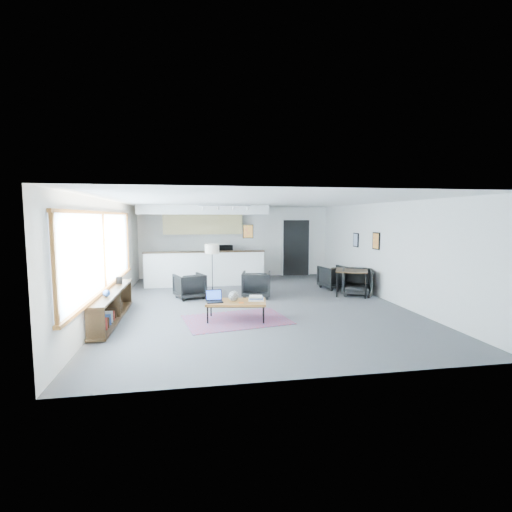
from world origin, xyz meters
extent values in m
cube|color=#464648|center=(0.00, 0.00, -0.01)|extent=(7.00, 9.00, 0.01)
cube|color=white|center=(0.00, 0.00, 2.60)|extent=(7.00, 9.00, 0.01)
cube|color=silver|center=(0.00, 4.50, 1.30)|extent=(7.00, 0.01, 2.60)
cube|color=silver|center=(0.00, -4.50, 1.30)|extent=(7.00, 0.01, 2.60)
cube|color=silver|center=(-3.50, 0.00, 1.30)|extent=(0.01, 9.00, 2.60)
cube|color=silver|center=(3.50, 0.00, 1.30)|extent=(0.01, 9.00, 2.60)
cube|color=#8CBFFF|center=(-3.47, -0.90, 1.50)|extent=(0.02, 5.80, 1.55)
cube|color=brown|center=(-3.44, -0.90, 0.70)|extent=(0.10, 5.95, 0.06)
cube|color=brown|center=(-3.45, -0.90, 2.30)|extent=(0.06, 5.95, 0.06)
cube|color=brown|center=(-3.45, -3.80, 1.50)|extent=(0.06, 0.06, 1.60)
cube|color=brown|center=(-3.45, -0.90, 1.50)|extent=(0.06, 0.06, 1.60)
cube|color=brown|center=(-3.45, 2.00, 1.50)|extent=(0.06, 0.06, 1.60)
cube|color=black|center=(-3.30, -1.00, 0.62)|extent=(0.35, 3.00, 0.05)
cube|color=black|center=(-3.30, -1.00, 0.05)|extent=(0.35, 3.00, 0.05)
cube|color=black|center=(-3.30, -2.45, 0.33)|extent=(0.33, 0.04, 0.55)
cube|color=black|center=(-3.30, -1.00, 0.33)|extent=(0.33, 0.04, 0.55)
cube|color=black|center=(-3.30, 0.45, 0.33)|extent=(0.33, 0.04, 0.55)
cube|color=#3359A5|center=(-3.30, -2.30, 0.17)|extent=(0.18, 0.04, 0.20)
cube|color=silver|center=(-3.30, -2.13, 0.18)|extent=(0.18, 0.04, 0.22)
cube|color=maroon|center=(-3.30, -1.96, 0.20)|extent=(0.18, 0.04, 0.24)
cube|color=black|center=(-3.30, -1.79, 0.17)|extent=(0.18, 0.04, 0.20)
cube|color=#3359A5|center=(-3.30, -1.62, 0.18)|extent=(0.18, 0.04, 0.22)
cube|color=silver|center=(-3.30, -1.45, 0.20)|extent=(0.18, 0.04, 0.24)
cube|color=maroon|center=(-3.30, -1.28, 0.17)|extent=(0.18, 0.04, 0.20)
cube|color=black|center=(-3.30, -1.11, 0.18)|extent=(0.18, 0.04, 0.22)
cube|color=#3359A5|center=(-3.30, -0.94, 0.20)|extent=(0.18, 0.03, 0.24)
cube|color=silver|center=(-3.30, -0.77, 0.17)|extent=(0.18, 0.03, 0.20)
cube|color=maroon|center=(-3.30, -0.60, 0.18)|extent=(0.18, 0.03, 0.22)
cube|color=black|center=(-3.30, -0.43, 0.20)|extent=(0.18, 0.04, 0.24)
cube|color=black|center=(-3.30, -0.20, 0.73)|extent=(0.14, 0.02, 0.18)
sphere|color=#264C99|center=(-3.28, -1.60, 0.71)|extent=(0.14, 0.14, 0.14)
cube|color=white|center=(-1.20, 2.70, 0.55)|extent=(3.80, 0.25, 1.10)
cube|color=black|center=(-1.20, 2.70, 1.11)|extent=(3.85, 0.32, 0.04)
cube|color=white|center=(-1.20, 4.15, 0.45)|extent=(3.80, 0.60, 0.90)
cube|color=#2D2D2D|center=(-1.20, 4.15, 0.91)|extent=(3.82, 0.62, 0.04)
cube|color=tan|center=(-1.20, 4.30, 1.95)|extent=(2.80, 0.35, 0.70)
cube|color=white|center=(-1.20, 3.60, 2.45)|extent=(4.20, 1.80, 0.30)
cube|color=black|center=(0.20, 2.71, 1.75)|extent=(0.35, 0.03, 0.45)
cube|color=orange|center=(0.20, 2.69, 1.75)|extent=(0.30, 0.01, 0.40)
cube|color=black|center=(2.30, 4.42, 1.05)|extent=(1.00, 0.12, 2.10)
cube|color=white|center=(1.78, 4.43, 1.05)|extent=(0.06, 0.10, 2.10)
cube|color=white|center=(2.82, 4.43, 1.05)|extent=(0.06, 0.10, 2.10)
cube|color=white|center=(2.30, 4.43, 2.12)|extent=(1.10, 0.10, 0.06)
cube|color=silver|center=(-0.60, 2.20, 2.56)|extent=(1.60, 0.04, 0.04)
cylinder|color=silver|center=(-1.25, 2.20, 2.48)|extent=(0.07, 0.07, 0.09)
cylinder|color=silver|center=(-0.80, 2.20, 2.48)|extent=(0.07, 0.07, 0.09)
cylinder|color=silver|center=(-0.35, 2.20, 2.48)|extent=(0.07, 0.07, 0.09)
cylinder|color=silver|center=(0.10, 2.20, 2.48)|extent=(0.07, 0.07, 0.09)
cube|color=black|center=(3.47, 0.40, 1.55)|extent=(0.03, 0.38, 0.48)
cube|color=orange|center=(3.46, 0.40, 1.55)|extent=(0.00, 0.32, 0.42)
cube|color=black|center=(3.47, 1.70, 1.50)|extent=(0.03, 0.34, 0.44)
cube|color=#859FC5|center=(3.46, 1.70, 1.50)|extent=(0.00, 0.28, 0.38)
cube|color=#592E46|center=(-0.68, -1.43, 0.01)|extent=(2.39, 1.84, 0.01)
cube|color=brown|center=(-0.68, -1.43, 0.39)|extent=(1.36, 0.88, 0.05)
cube|color=black|center=(-1.30, -1.61, 0.18)|extent=(0.03, 0.03, 0.37)
cube|color=black|center=(-1.20, -1.04, 0.18)|extent=(0.03, 0.03, 0.37)
cube|color=black|center=(-0.15, -1.81, 0.18)|extent=(0.03, 0.03, 0.37)
cube|color=black|center=(-0.06, -1.24, 0.18)|extent=(0.03, 0.03, 0.37)
cube|color=black|center=(-0.73, -1.71, 0.36)|extent=(1.19, 0.23, 0.03)
cube|color=black|center=(-0.63, -1.14, 0.36)|extent=(1.19, 0.23, 0.03)
cube|color=black|center=(-1.14, -1.44, 0.42)|extent=(0.36, 0.28, 0.02)
cube|color=black|center=(-1.15, -1.32, 0.54)|extent=(0.35, 0.09, 0.23)
cube|color=blue|center=(-1.15, -1.32, 0.54)|extent=(0.31, 0.07, 0.19)
sphere|color=gray|center=(-0.73, -1.39, 0.52)|extent=(0.22, 0.22, 0.22)
cube|color=silver|center=(-0.24, -1.42, 0.43)|extent=(0.38, 0.32, 0.04)
cube|color=#3359A5|center=(-0.24, -1.42, 0.47)|extent=(0.34, 0.29, 0.03)
cube|color=silver|center=(-0.26, -1.44, 0.50)|extent=(0.31, 0.27, 0.03)
cube|color=#E5590C|center=(-0.59, -1.59, 0.42)|extent=(0.11, 0.11, 0.01)
imported|color=black|center=(-1.69, 0.93, 0.38)|extent=(0.92, 0.89, 0.75)
imported|color=black|center=(0.14, 0.77, 0.40)|extent=(0.91, 0.87, 0.79)
cylinder|color=black|center=(-1.03, 1.48, 0.01)|extent=(0.26, 0.26, 0.03)
cylinder|color=black|center=(-1.03, 1.48, 0.63)|extent=(0.02, 0.02, 1.21)
cylinder|color=beige|center=(-1.03, 1.48, 1.30)|extent=(0.43, 0.43, 0.27)
cube|color=black|center=(2.84, 0.57, 0.70)|extent=(1.14, 1.14, 0.04)
cylinder|color=black|center=(2.34, 0.39, 0.34)|extent=(0.05, 0.05, 0.68)
cylinder|color=black|center=(2.66, 1.08, 0.34)|extent=(0.05, 0.05, 0.68)
cylinder|color=black|center=(3.03, 0.07, 0.34)|extent=(0.05, 0.05, 0.68)
cylinder|color=black|center=(3.35, 0.76, 0.34)|extent=(0.05, 0.05, 0.68)
imported|color=black|center=(3.00, 0.54, 0.36)|extent=(0.90, 0.88, 0.72)
imported|color=black|center=(2.72, 1.59, 0.33)|extent=(0.77, 0.74, 0.67)
imported|color=black|center=(-0.42, 4.15, 1.10)|extent=(0.51, 0.31, 0.34)
camera|label=1|loc=(-1.59, -9.19, 2.21)|focal=26.00mm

